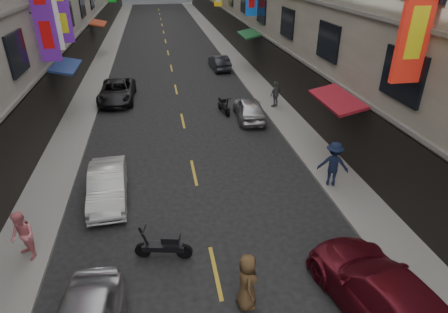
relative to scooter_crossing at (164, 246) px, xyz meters
name	(u,v)px	position (x,y,z in m)	size (l,w,h in m)	color
sidewalk_left	(106,55)	(-4.55, 29.08, -0.38)	(2.00, 90.00, 0.12)	slate
sidewalk_right	(227,50)	(7.45, 29.08, -0.38)	(2.00, 90.00, 0.12)	slate
street_awnings	(156,62)	(0.19, 13.08, 2.56)	(13.99, 35.20, 0.41)	#144B15
lane_markings	(170,60)	(1.45, 26.08, -0.44)	(0.12, 80.20, 0.01)	gold
scooter_crossing	(164,246)	(0.00, 0.00, 0.00)	(1.78, 0.67, 1.14)	black
scooter_far_right	(224,106)	(4.01, 11.96, 0.00)	(0.61, 1.79, 1.14)	black
car_left_mid	(108,185)	(-2.00, 3.63, 0.19)	(1.34, 3.84, 1.27)	silver
car_left_far	(117,91)	(-2.46, 15.29, 0.21)	(2.17, 4.70, 1.31)	black
car_right_near	(387,298)	(5.45, -3.30, 0.31)	(2.11, 5.18, 1.50)	#5D101B
car_right_mid	(249,108)	(5.30, 10.74, 0.19)	(1.50, 3.73, 1.27)	silver
car_right_far	(219,62)	(5.45, 21.94, 0.15)	(1.26, 3.60, 1.19)	#2A2B32
pedestrian_lfar	(23,236)	(-4.16, 0.62, 0.50)	(0.80, 0.55, 1.65)	pink
pedestrian_rnear	(333,164)	(6.85, 2.96, 0.62)	(1.21, 0.63, 1.88)	#121931
pedestrian_rfar	(276,94)	(7.31, 12.12, 0.49)	(0.95, 0.54, 1.62)	#555457
pedestrian_crossing	(247,282)	(2.08, -2.23, 0.41)	(0.83, 0.57, 1.70)	#513920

